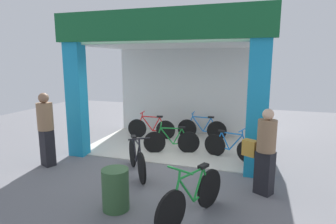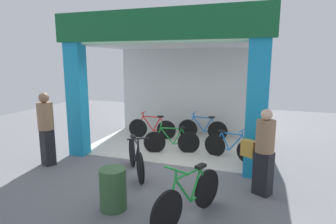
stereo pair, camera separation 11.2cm
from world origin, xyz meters
name	(u,v)px [view 1 (the left image)]	position (x,y,z in m)	size (l,w,h in m)	color
ground_plane	(158,164)	(0.00, 0.00, 0.00)	(17.82, 17.82, 0.00)	slate
shop_facade	(176,80)	(0.00, 1.55, 1.92)	(5.11, 3.39, 3.60)	beige
bicycle_inside_0	(172,141)	(0.07, 0.87, 0.33)	(1.46, 0.54, 0.83)	black
bicycle_inside_1	(231,147)	(1.64, 0.86, 0.33)	(1.43, 0.53, 0.82)	black
bicycle_inside_2	(151,128)	(-0.97, 2.05, 0.34)	(1.56, 0.43, 0.86)	black
bicycle_inside_3	(202,129)	(0.58, 2.47, 0.34)	(1.57, 0.43, 0.86)	black
bicycle_parked_0	(192,197)	(1.34, -2.12, 0.37)	(0.69, 1.58, 0.93)	black
bicycle_parked_1	(137,158)	(-0.24, -0.74, 0.36)	(1.00, 1.36, 0.91)	black
pedestrian_0	(46,128)	(-2.48, -0.90, 0.92)	(0.48, 0.48, 1.75)	black
pedestrian_1	(264,151)	(2.40, -0.84, 0.84)	(0.68, 0.53, 1.63)	black
trash_bin	(116,189)	(0.04, -2.23, 0.36)	(0.45, 0.45, 0.71)	#335933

